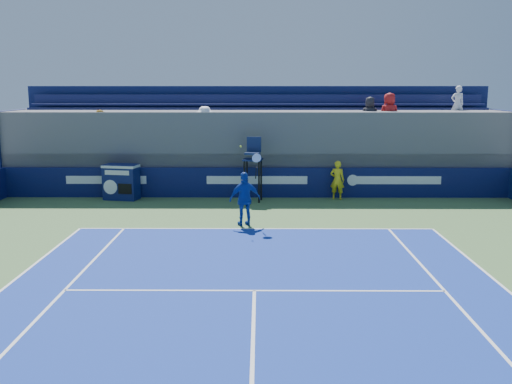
{
  "coord_description": "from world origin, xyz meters",
  "views": [
    {
      "loc": [
        0.12,
        -5.32,
        4.35
      ],
      "look_at": [
        0.0,
        11.5,
        1.25
      ],
      "focal_mm": 40.0,
      "sensor_mm": 36.0,
      "label": 1
    }
  ],
  "objects_px": {
    "ball_person": "(337,180)",
    "match_clock": "(121,181)",
    "umpire_chair": "(253,162)",
    "tennis_player": "(245,199)"
  },
  "relations": [
    {
      "from": "ball_person",
      "to": "match_clock",
      "type": "bearing_deg",
      "value": 15.18
    },
    {
      "from": "tennis_player",
      "to": "ball_person",
      "type": "bearing_deg",
      "value": 51.02
    },
    {
      "from": "ball_person",
      "to": "umpire_chair",
      "type": "distance_m",
      "value": 3.39
    },
    {
      "from": "match_clock",
      "to": "tennis_player",
      "type": "bearing_deg",
      "value": -40.76
    },
    {
      "from": "match_clock",
      "to": "umpire_chair",
      "type": "height_order",
      "value": "umpire_chair"
    },
    {
      "from": "umpire_chair",
      "to": "tennis_player",
      "type": "xyz_separation_m",
      "value": [
        -0.21,
        -3.96,
        -0.65
      ]
    },
    {
      "from": "match_clock",
      "to": "umpire_chair",
      "type": "xyz_separation_m",
      "value": [
        5.16,
        -0.3,
        0.79
      ]
    },
    {
      "from": "umpire_chair",
      "to": "tennis_player",
      "type": "bearing_deg",
      "value": -93.0
    },
    {
      "from": "match_clock",
      "to": "umpire_chair",
      "type": "bearing_deg",
      "value": -3.37
    },
    {
      "from": "ball_person",
      "to": "tennis_player",
      "type": "distance_m",
      "value": 5.56
    }
  ]
}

